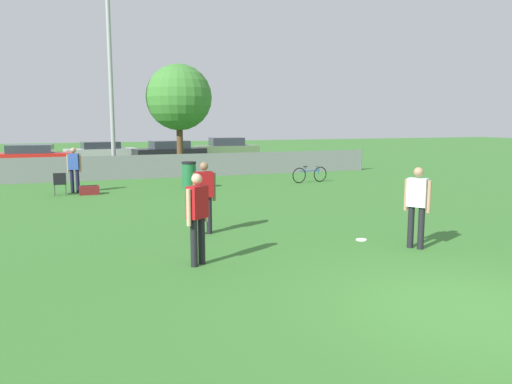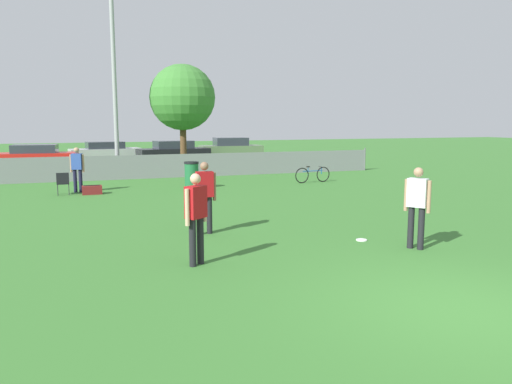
% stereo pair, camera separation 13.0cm
% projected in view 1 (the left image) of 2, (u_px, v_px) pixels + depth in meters
% --- Properties ---
extents(ground_plane, '(120.00, 120.00, 0.00)m').
position_uv_depth(ground_plane, '(470.00, 311.00, 6.97)').
color(ground_plane, '#38722D').
extents(fence_backline, '(19.41, 0.07, 1.21)m').
position_uv_depth(fence_backline, '(185.00, 166.00, 23.56)').
color(fence_backline, gray).
rests_on(fence_backline, ground_plane).
extents(light_pole, '(0.90, 0.36, 9.87)m').
position_uv_depth(light_pole, '(110.00, 53.00, 22.71)').
color(light_pole, '#9E9EA3').
rests_on(light_pole, ground_plane).
extents(tree_near_pole, '(3.30, 3.30, 5.47)m').
position_uv_depth(tree_near_pole, '(179.00, 98.00, 25.03)').
color(tree_near_pole, brown).
rests_on(tree_near_pole, ground_plane).
extents(player_thrower_red, '(0.46, 0.41, 1.70)m').
position_uv_depth(player_thrower_red, '(197.00, 213.00, 9.06)').
color(player_thrower_red, black).
rests_on(player_thrower_red, ground_plane).
extents(player_receiver_white, '(0.40, 0.47, 1.70)m').
position_uv_depth(player_receiver_white, '(417.00, 202.00, 10.28)').
color(player_receiver_white, black).
rests_on(player_receiver_white, ground_plane).
extents(player_defender_red, '(0.55, 0.22, 1.70)m').
position_uv_depth(player_defender_red, '(204.00, 193.00, 11.60)').
color(player_defender_red, black).
rests_on(player_defender_red, ground_plane).
extents(spectator_in_blue, '(0.50, 0.33, 1.67)m').
position_uv_depth(spectator_in_blue, '(74.00, 167.00, 18.38)').
color(spectator_in_blue, '#191933').
rests_on(spectator_in_blue, ground_plane).
extents(frisbee_disc, '(0.25, 0.25, 0.03)m').
position_uv_depth(frisbee_disc, '(361.00, 240.00, 11.11)').
color(frisbee_disc, white).
rests_on(frisbee_disc, ground_plane).
extents(folding_chair_sideline, '(0.43, 0.43, 0.82)m').
position_uv_depth(folding_chair_sideline, '(60.00, 182.00, 17.75)').
color(folding_chair_sideline, '#333338').
rests_on(folding_chair_sideline, ground_plane).
extents(bicycle_sideline, '(1.73, 0.44, 0.71)m').
position_uv_depth(bicycle_sideline, '(310.00, 174.00, 21.54)').
color(bicycle_sideline, black).
rests_on(bicycle_sideline, ground_plane).
extents(trash_bin, '(0.56, 0.56, 1.07)m').
position_uv_depth(trash_bin, '(189.00, 175.00, 19.42)').
color(trash_bin, '#1E6638').
rests_on(trash_bin, ground_plane).
extents(gear_bag_sideline, '(0.69, 0.38, 0.34)m').
position_uv_depth(gear_bag_sideline, '(89.00, 190.00, 18.02)').
color(gear_bag_sideline, maroon).
rests_on(gear_bag_sideline, ground_plane).
extents(parked_car_red, '(4.71, 2.19, 1.31)m').
position_uv_depth(parked_car_red, '(31.00, 156.00, 28.30)').
color(parked_car_red, black).
rests_on(parked_car_red, ground_plane).
extents(parked_car_silver, '(4.75, 2.29, 1.27)m').
position_uv_depth(parked_car_silver, '(101.00, 151.00, 33.35)').
color(parked_car_silver, black).
rests_on(parked_car_silver, ground_plane).
extents(parked_car_dark, '(4.76, 2.26, 1.37)m').
position_uv_depth(parked_car_dark, '(170.00, 152.00, 32.35)').
color(parked_car_dark, black).
rests_on(parked_car_dark, ground_plane).
extents(parked_car_olive, '(4.45, 2.07, 1.49)m').
position_uv_depth(parked_car_olive, '(227.00, 149.00, 35.18)').
color(parked_car_olive, black).
rests_on(parked_car_olive, ground_plane).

